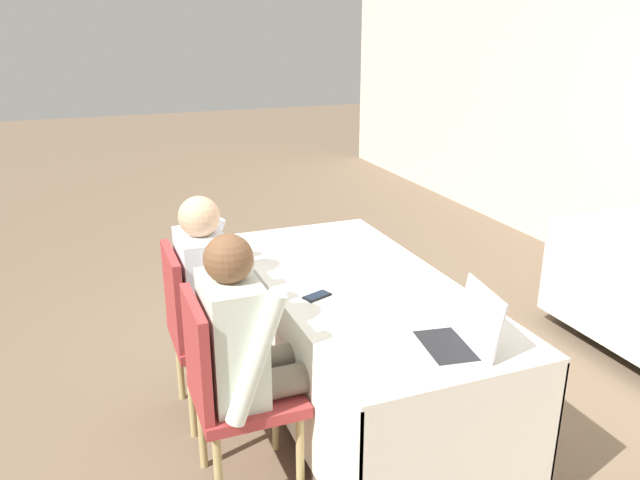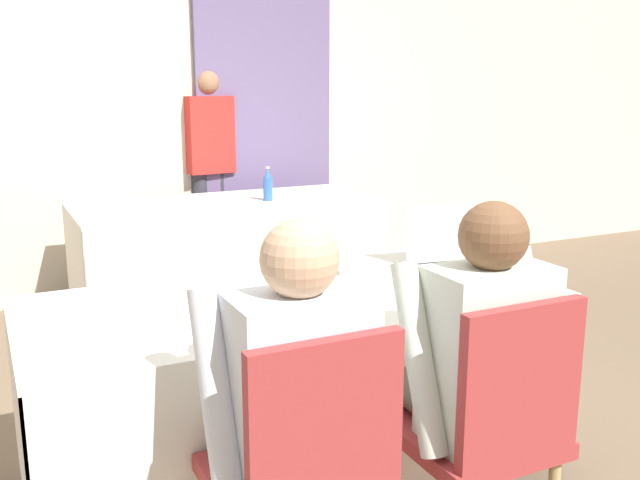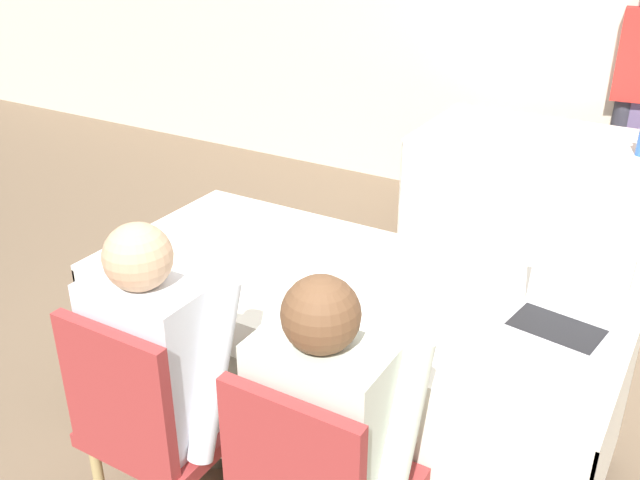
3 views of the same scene
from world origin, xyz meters
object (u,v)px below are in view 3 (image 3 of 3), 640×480
at_px(person_checkered_shirt, 170,362).
at_px(person_white_shirt, 335,427).
at_px(chair_near_left, 152,421).
at_px(laptop, 563,315).
at_px(cell_phone, 334,318).

relative_size(person_checkered_shirt, person_white_shirt, 1.00).
height_order(chair_near_left, person_checkered_shirt, person_checkered_shirt).
xyz_separation_m(laptop, chair_near_left, (-1.03, -0.81, -0.28)).
xyz_separation_m(chair_near_left, person_white_shirt, (0.60, 0.10, 0.16)).
relative_size(laptop, cell_phone, 2.41).
distance_m(chair_near_left, person_white_shirt, 0.63).
distance_m(laptop, chair_near_left, 1.34).
xyz_separation_m(person_checkered_shirt, person_white_shirt, (0.60, 0.00, 0.00)).
xyz_separation_m(cell_phone, person_white_shirt, (0.22, -0.38, -0.08)).
bearing_deg(person_checkered_shirt, chair_near_left, 90.00).
distance_m(laptop, person_white_shirt, 0.84).
height_order(cell_phone, chair_near_left, chair_near_left).
bearing_deg(person_checkered_shirt, cell_phone, -135.08).
height_order(laptop, person_white_shirt, person_white_shirt).
height_order(cell_phone, person_white_shirt, person_white_shirt).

